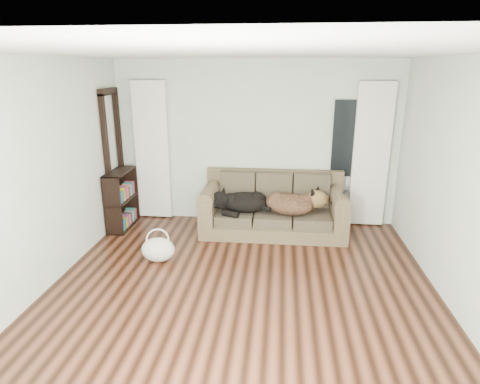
# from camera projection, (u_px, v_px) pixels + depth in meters

# --- Properties ---
(floor) EXTENTS (5.00, 5.00, 0.00)m
(floor) POSITION_uv_depth(u_px,v_px,m) (240.00, 299.00, 4.45)
(floor) COLOR black
(floor) RESTS_ON ground
(ceiling) EXTENTS (5.00, 5.00, 0.00)m
(ceiling) POSITION_uv_depth(u_px,v_px,m) (240.00, 52.00, 3.68)
(ceiling) COLOR white
(ceiling) RESTS_ON ground
(wall_back) EXTENTS (4.50, 0.04, 2.60)m
(wall_back) POSITION_uv_depth(u_px,v_px,m) (256.00, 143.00, 6.44)
(wall_back) COLOR silver
(wall_back) RESTS_ON ground
(wall_left) EXTENTS (0.04, 5.00, 2.60)m
(wall_left) POSITION_uv_depth(u_px,v_px,m) (31.00, 181.00, 4.29)
(wall_left) COLOR silver
(wall_left) RESTS_ON ground
(wall_right) EXTENTS (0.04, 5.00, 2.60)m
(wall_right) POSITION_uv_depth(u_px,v_px,m) (472.00, 195.00, 3.84)
(wall_right) COLOR silver
(wall_right) RESTS_ON ground
(curtain_left) EXTENTS (0.55, 0.08, 2.25)m
(curtain_left) POSITION_uv_depth(u_px,v_px,m) (152.00, 151.00, 6.58)
(curtain_left) COLOR white
(curtain_left) RESTS_ON ground
(curtain_right) EXTENTS (0.55, 0.08, 2.25)m
(curtain_right) POSITION_uv_depth(u_px,v_px,m) (371.00, 156.00, 6.23)
(curtain_right) COLOR white
(curtain_right) RESTS_ON ground
(window_pane) EXTENTS (0.50, 0.03, 1.20)m
(window_pane) POSITION_uv_depth(u_px,v_px,m) (349.00, 139.00, 6.24)
(window_pane) COLOR black
(window_pane) RESTS_ON wall_back
(door_casing) EXTENTS (0.07, 0.60, 2.10)m
(door_casing) POSITION_uv_depth(u_px,v_px,m) (114.00, 161.00, 6.31)
(door_casing) COLOR black
(door_casing) RESTS_ON ground
(sofa) EXTENTS (2.19, 0.94, 0.89)m
(sofa) POSITION_uv_depth(u_px,v_px,m) (273.00, 204.00, 6.16)
(sofa) COLOR #484131
(sofa) RESTS_ON floor
(dog_black_lab) EXTENTS (0.73, 0.52, 0.30)m
(dog_black_lab) POSITION_uv_depth(u_px,v_px,m) (242.00, 203.00, 6.12)
(dog_black_lab) COLOR black
(dog_black_lab) RESTS_ON sofa
(dog_shepherd) EXTENTS (0.88, 0.73, 0.34)m
(dog_shepherd) POSITION_uv_depth(u_px,v_px,m) (293.00, 204.00, 6.04)
(dog_shepherd) COLOR black
(dog_shepherd) RESTS_ON sofa
(tv_remote) EXTENTS (0.11, 0.21, 0.02)m
(tv_remote) POSITION_uv_depth(u_px,v_px,m) (345.00, 192.00, 5.83)
(tv_remote) COLOR black
(tv_remote) RESTS_ON sofa
(tote_bag) EXTENTS (0.46, 0.36, 0.32)m
(tote_bag) POSITION_uv_depth(u_px,v_px,m) (158.00, 250.00, 5.30)
(tote_bag) COLOR beige
(tote_bag) RESTS_ON floor
(bookshelf) EXTENTS (0.29, 0.75, 0.93)m
(bookshelf) POSITION_uv_depth(u_px,v_px,m) (121.00, 197.00, 6.34)
(bookshelf) COLOR black
(bookshelf) RESTS_ON floor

